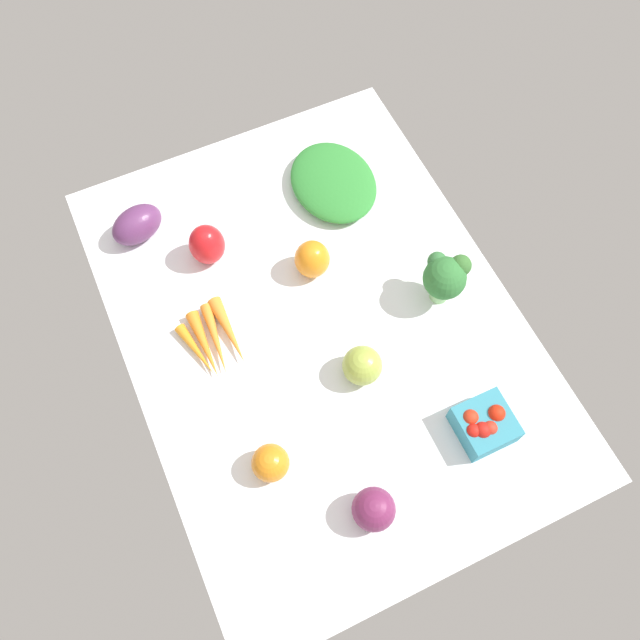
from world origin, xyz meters
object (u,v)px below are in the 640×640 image
Objects in this scene: heirloom_tomato_green at (362,365)px; bell_pepper_orange at (312,259)px; broccoli_head at (446,276)px; heirloom_tomato_orange at (270,463)px; carrot_bunch at (214,340)px; berry_basket at (484,424)px; leafy_greens_clump at (333,182)px; red_onion_near_basket at (374,509)px; bell_pepper_red at (207,244)px; eggplant at (137,225)px.

bell_pepper_orange is at bearing -2.20° from heirloom_tomato_green.
heirloom_tomato_orange is at bearing 111.91° from broccoli_head.
carrot_bunch is at bearing 78.50° from broccoli_head.
bell_pepper_orange is 46.47cm from berry_basket.
heirloom_tomato_orange is at bearing 112.74° from heirloom_tomato_green.
bell_pepper_orange is 0.38× the size of leafy_greens_clump.
bell_pepper_orange is 1.11× the size of red_onion_near_basket.
carrot_bunch is at bearing 161.76° from bell_pepper_red.
carrot_bunch is at bearing 1.16° from heirloom_tomato_orange.
red_onion_near_basket is 19.71cm from heirloom_tomato_orange.
bell_pepper_red is (28.18, 39.44, -2.82)cm from broccoli_head.
bell_pepper_orange is 21.74cm from bell_pepper_red.
bell_pepper_orange is at bearing 142.88° from leafy_greens_clump.
red_onion_near_basket is 61.63cm from bell_pepper_red.
berry_basket is (-44.22, -14.24, -1.12)cm from bell_pepper_orange.
heirloom_tomato_orange is (-27.43, -0.56, 2.11)cm from carrot_bunch.
red_onion_near_basket reaches higher than eggplant.
berry_basket is 0.82× the size of broccoli_head.
red_onion_near_basket reaches higher than carrot_bunch.
broccoli_head is at bearing -68.97° from heirloom_tomato_green.
bell_pepper_orange is 1.12× the size of heirloom_tomato_green.
eggplant is 1.64× the size of heirloom_tomato_orange.
eggplant is at bearing 51.84° from bell_pepper_orange.
broccoli_head is (-9.29, -45.66, 6.30)cm from carrot_bunch.
bell_pepper_orange is at bearing -54.18° from eggplant.
red_onion_near_basket and heirloom_tomato_green have the same top height.
leafy_greens_clump is at bearing 1.31° from berry_basket.
broccoli_head reaches higher than heirloom_tomato_orange.
heirloom_tomato_green is (-41.77, 13.79, 1.59)cm from leafy_greens_clump.
carrot_bunch is 30.85cm from eggplant.
bell_pepper_orange is 0.54× the size of carrot_bunch.
heirloom_tomato_green is at bearing 161.73° from leafy_greens_clump.
heirloom_tomato_green is at bearing -75.19° from eggplant.
leafy_greens_clump is 63.14cm from heirloom_tomato_orange.
carrot_bunch is (17.83, 23.46, -2.49)cm from heirloom_tomato_green.
carrot_bunch is 1.32× the size of broccoli_head.
berry_basket is 39.34cm from heirloom_tomato_orange.
bell_pepper_orange reaches higher than heirloom_tomato_orange.
leafy_greens_clump is at bearing -35.54° from heirloom_tomato_orange.
heirloom_tomato_green is 40.57cm from bell_pepper_red.
bell_pepper_orange reaches higher than carrot_bunch.
broccoli_head is (-33.23, -8.42, 5.39)cm from leafy_greens_clump.
bell_pepper_orange is 0.87× the size of berry_basket.
bell_pepper_orange reaches higher than red_onion_near_basket.
leafy_greens_clump is at bearing -19.73° from red_onion_near_basket.
broccoli_head is 1.75× the size of heirloom_tomato_orange.
broccoli_head reaches higher than bell_pepper_orange.
red_onion_near_basket is at bearing 135.74° from broccoli_head.
broccoli_head is (33.02, -32.18, 3.78)cm from red_onion_near_basket.
bell_pepper_orange is at bearing -34.74° from heirloom_tomato_orange.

